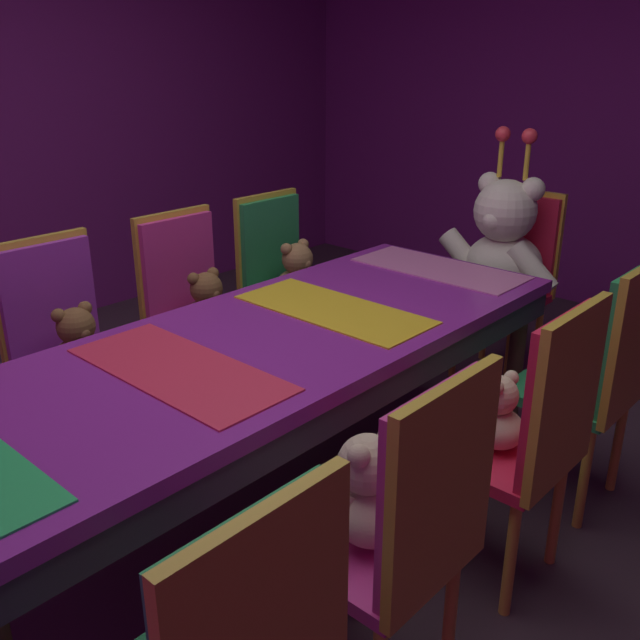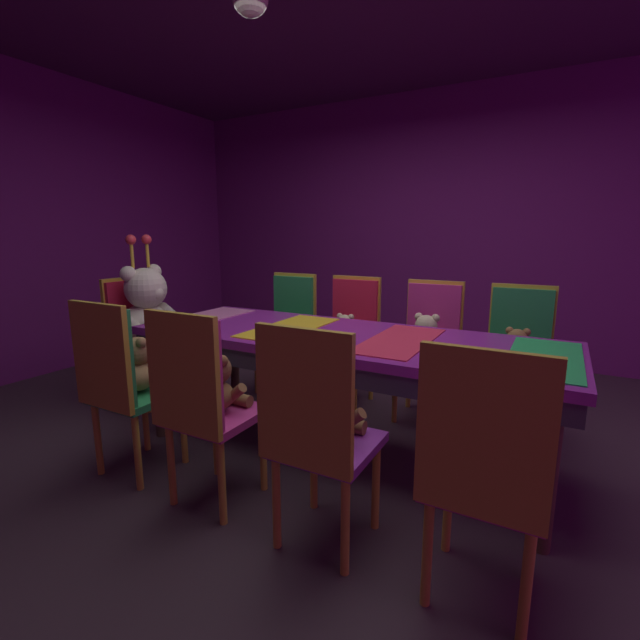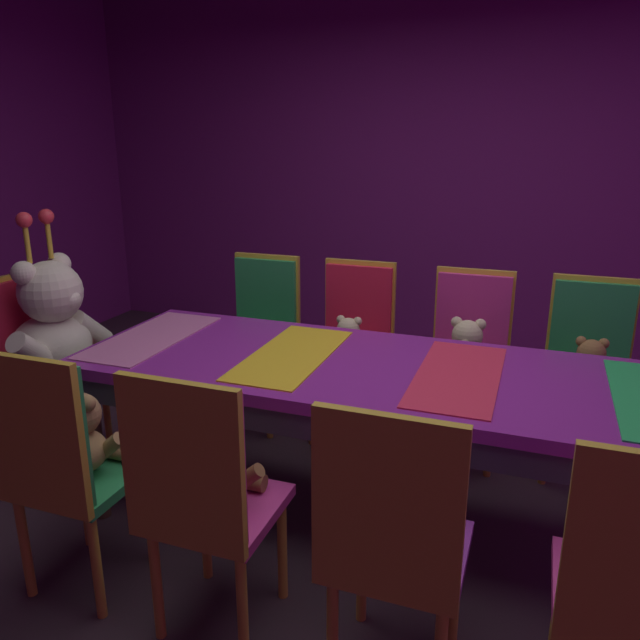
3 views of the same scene
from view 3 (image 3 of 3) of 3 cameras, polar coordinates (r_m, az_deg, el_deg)
ground_plane at (r=2.91m, az=4.40°, el=-17.90°), size 7.90×7.90×0.00m
wall_right at (r=4.96m, az=13.15°, el=13.37°), size 0.12×6.40×2.80m
banquet_table at (r=2.60m, az=4.72°, el=-5.93°), size 0.90×2.53×0.75m
teddy_left_0 at (r=1.96m, az=27.34°, el=-18.65°), size 0.23×0.30×0.28m
chair_left_1 at (r=1.82m, az=6.65°, el=-18.82°), size 0.42×0.41×0.98m
teddy_left_1 at (r=1.95m, az=7.68°, el=-16.72°), size 0.24×0.31×0.30m
chair_left_2 at (r=2.03m, az=-11.31°, el=-14.94°), size 0.42×0.41×0.98m
teddy_left_2 at (r=2.15m, az=-9.26°, el=-13.40°), size 0.24×0.31×0.29m
chair_left_3 at (r=2.36m, az=-23.47°, el=-11.42°), size 0.42×0.41×0.98m
teddy_left_3 at (r=2.45m, az=-21.13°, el=-10.10°), size 0.26×0.33×0.32m
chair_right_0 at (r=3.37m, az=23.64°, el=-3.02°), size 0.42×0.41×0.98m
teddy_right_0 at (r=3.24m, az=23.72°, el=-4.20°), size 0.22×0.29×0.27m
chair_right_1 at (r=3.35m, az=13.70°, el=-2.16°), size 0.42×0.41×0.98m
teddy_right_1 at (r=3.21m, az=13.39°, el=-3.01°), size 0.26×0.33×0.31m
chair_right_2 at (r=3.48m, az=3.31°, el=-0.99°), size 0.42×0.41×0.98m
teddy_right_2 at (r=3.36m, az=2.61°, el=-2.14°), size 0.21×0.27×0.26m
chair_right_3 at (r=3.66m, az=-5.32°, el=-0.12°), size 0.42×0.41×0.98m
throne_chair at (r=3.52m, az=-25.02°, el=-2.40°), size 0.41×0.42×0.98m
king_teddy_bear at (r=3.36m, az=-23.26°, el=-0.60°), size 0.66×0.51×0.85m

